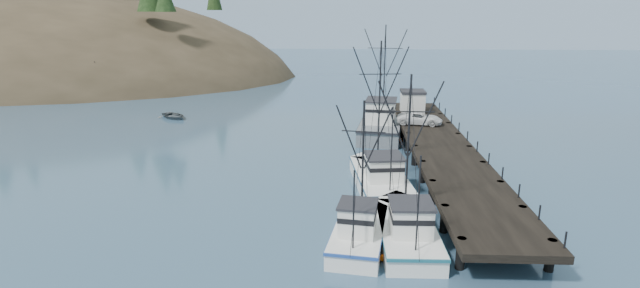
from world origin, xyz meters
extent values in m
plane|color=#304E6A|center=(0.00, 0.00, 0.00)|extent=(400.00, 400.00, 0.00)
cube|color=black|center=(14.00, 16.00, 1.75)|extent=(6.00, 44.00, 0.50)
cylinder|color=black|center=(11.40, -4.00, 1.00)|extent=(0.56, 0.56, 2.00)
cylinder|color=black|center=(16.60, -4.00, 1.00)|extent=(0.56, 0.56, 2.00)
cylinder|color=black|center=(11.40, 1.00, 1.00)|extent=(0.56, 0.56, 2.00)
cylinder|color=black|center=(16.60, 1.00, 1.00)|extent=(0.56, 0.56, 2.00)
cylinder|color=black|center=(11.40, 6.00, 1.00)|extent=(0.56, 0.56, 2.00)
cylinder|color=black|center=(16.60, 6.00, 1.00)|extent=(0.56, 0.56, 2.00)
cylinder|color=black|center=(11.40, 11.00, 1.00)|extent=(0.56, 0.56, 2.00)
cylinder|color=black|center=(16.60, 11.00, 1.00)|extent=(0.56, 0.56, 2.00)
cylinder|color=black|center=(11.40, 16.00, 1.00)|extent=(0.56, 0.56, 2.00)
cylinder|color=black|center=(16.60, 16.00, 1.00)|extent=(0.56, 0.56, 2.00)
cylinder|color=black|center=(11.40, 21.00, 1.00)|extent=(0.56, 0.56, 2.00)
cylinder|color=black|center=(16.60, 21.00, 1.00)|extent=(0.56, 0.56, 2.00)
cylinder|color=black|center=(11.40, 26.00, 1.00)|extent=(0.56, 0.56, 2.00)
cylinder|color=black|center=(16.60, 26.00, 1.00)|extent=(0.56, 0.56, 2.00)
cylinder|color=black|center=(11.40, 31.00, 1.00)|extent=(0.56, 0.56, 2.00)
cylinder|color=black|center=(16.60, 31.00, 1.00)|extent=(0.56, 0.56, 2.00)
cylinder|color=black|center=(11.40, 36.00, 1.00)|extent=(0.56, 0.56, 2.00)
cylinder|color=black|center=(16.60, 36.00, 1.00)|extent=(0.56, 0.56, 2.00)
ellipsoid|color=#382D1E|center=(-70.00, 78.00, -6.00)|extent=(132.00, 78.00, 51.00)
ellipsoid|color=black|center=(-75.00, 82.00, -2.00)|extent=(109.20, 62.40, 41.60)
cube|color=beige|center=(-38.00, 56.00, 1.40)|extent=(4.00, 5.00, 2.80)
cube|color=beige|center=(-44.00, 60.00, 1.40)|extent=(4.00, 5.00, 2.80)
cube|color=beige|center=(-34.00, 62.00, 1.40)|extent=(4.00, 5.00, 2.80)
cube|color=#9EB2C6|center=(10.00, 170.00, 0.00)|extent=(360.00, 40.00, 26.00)
cube|color=silver|center=(-40.00, 185.00, 0.00)|extent=(180.00, 25.00, 18.00)
cube|color=white|center=(-38.46, 58.56, 0.30)|extent=(1.00, 3.50, 0.90)
cylinder|color=black|center=(-38.46, 58.56, 3.20)|extent=(0.08, 0.08, 6.00)
cube|color=white|center=(-44.18, 64.49, 0.30)|extent=(1.00, 3.50, 0.90)
cylinder|color=black|center=(-44.18, 64.49, 3.20)|extent=(0.08, 0.08, 6.00)
cube|color=white|center=(-22.74, 63.21, 0.30)|extent=(1.00, 3.50, 0.90)
cylinder|color=black|center=(-22.74, 63.21, 3.20)|extent=(0.08, 0.08, 6.00)
cube|color=white|center=(-28.03, 57.73, 0.30)|extent=(1.00, 3.50, 0.90)
cylinder|color=black|center=(-28.03, 57.73, 3.20)|extent=(0.08, 0.08, 6.00)
cube|color=white|center=(-36.79, 50.28, 0.30)|extent=(1.00, 3.50, 0.90)
cylinder|color=black|center=(-36.79, 50.28, 3.20)|extent=(0.08, 0.08, 6.00)
cube|color=white|center=(-37.97, 63.35, 0.30)|extent=(1.00, 3.50, 0.90)
cylinder|color=black|center=(-37.97, 63.35, 3.20)|extent=(0.08, 0.08, 6.00)
cube|color=white|center=(-39.21, 65.93, 0.30)|extent=(1.00, 3.50, 0.90)
cylinder|color=black|center=(-39.21, 65.93, 3.20)|extent=(0.08, 0.08, 6.00)
cube|color=white|center=(8.67, -0.66, 0.45)|extent=(3.70, 9.20, 1.60)
cube|color=white|center=(8.61, 3.91, 0.45)|extent=(3.57, 3.57, 1.60)
cube|color=#1B5C6F|center=(8.67, -0.66, 1.15)|extent=(3.78, 9.43, 0.18)
cube|color=silver|center=(8.69, -1.83, 2.20)|extent=(2.54, 2.62, 1.90)
cube|color=#26262B|center=(8.69, -1.83, 3.23)|extent=(2.75, 2.85, 0.16)
cylinder|color=black|center=(8.65, 0.75, 6.09)|extent=(0.14, 0.14, 9.69)
cylinder|color=black|center=(8.72, -4.18, 4.16)|extent=(0.10, 0.10, 5.81)
cube|color=white|center=(5.50, -1.11, 0.45)|extent=(4.31, 8.20, 1.60)
cube|color=white|center=(6.10, 2.75, 0.45)|extent=(3.11, 3.11, 1.60)
cube|color=#204497|center=(5.50, -1.11, 1.15)|extent=(4.40, 8.40, 0.18)
cube|color=silver|center=(5.35, -2.10, 2.20)|extent=(2.51, 2.51, 1.90)
cube|color=#26262B|center=(5.35, -2.10, 3.23)|extent=(2.73, 2.74, 0.16)
cylinder|color=black|center=(5.69, 0.08, 5.30)|extent=(0.14, 0.14, 8.10)
cylinder|color=black|center=(5.04, -4.07, 3.68)|extent=(0.10, 0.10, 4.86)
cube|color=white|center=(7.64, 9.59, 0.45)|extent=(5.11, 10.73, 1.60)
cube|color=white|center=(7.07, 14.73, 0.45)|extent=(3.96, 3.96, 1.60)
cube|color=navy|center=(7.64, 9.59, 1.15)|extent=(5.21, 11.00, 0.18)
cube|color=silver|center=(7.79, 8.27, 2.20)|extent=(3.09, 3.21, 1.90)
cube|color=#26262B|center=(7.79, 8.27, 3.23)|extent=(3.36, 3.50, 0.16)
cylinder|color=black|center=(7.46, 11.17, 6.78)|extent=(0.14, 0.14, 11.06)
cylinder|color=black|center=(8.08, 5.63, 4.57)|extent=(0.10, 0.10, 6.63)
cube|color=slate|center=(9.06, 28.17, 0.75)|extent=(6.49, 13.84, 2.20)
cube|color=slate|center=(10.02, 34.75, 0.75)|extent=(4.58, 4.58, 2.20)
cube|color=black|center=(9.06, 28.17, 1.75)|extent=(6.64, 14.19, 0.18)
cube|color=silver|center=(8.82, 26.48, 3.15)|extent=(3.74, 4.18, 2.60)
cube|color=#26262B|center=(8.82, 26.48, 4.53)|extent=(4.07, 4.56, 0.16)
cylinder|color=black|center=(9.36, 30.19, 7.37)|extent=(0.14, 0.14, 11.05)
cylinder|color=black|center=(8.32, 23.10, 5.16)|extent=(0.10, 0.10, 6.63)
cube|color=silver|center=(13.15, 31.70, 3.25)|extent=(2.80, 3.00, 2.50)
cube|color=#26262B|center=(13.15, 31.70, 4.65)|extent=(3.00, 3.20, 0.30)
imported|color=silver|center=(13.12, 24.97, 2.70)|extent=(5.43, 3.27, 1.41)
imported|color=#4E5557|center=(-19.08, 35.70, 0.00)|extent=(5.78, 5.71, 0.98)
camera|label=1|loc=(4.34, -30.94, 15.13)|focal=28.00mm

